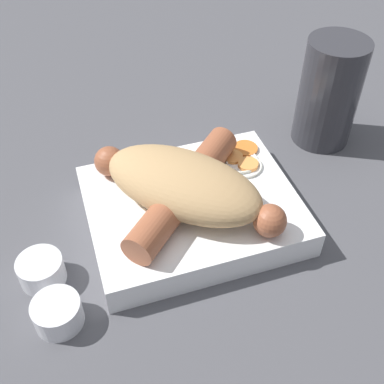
{
  "coord_description": "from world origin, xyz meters",
  "views": [
    {
      "loc": [
        0.11,
        0.32,
        0.38
      ],
      "look_at": [
        0.0,
        0.0,
        0.04
      ],
      "focal_mm": 45.0,
      "sensor_mm": 36.0,
      "label": 1
    }
  ],
  "objects_px": {
    "bread_roll": "(182,181)",
    "sausage": "(185,189)",
    "food_tray": "(192,210)",
    "condiment_cup_far": "(58,314)",
    "drink_glass": "(329,93)",
    "condiment_cup_near": "(42,271)"
  },
  "relations": [
    {
      "from": "condiment_cup_near",
      "to": "condiment_cup_far",
      "type": "relative_size",
      "value": 1.0
    },
    {
      "from": "food_tray",
      "to": "bread_roll",
      "type": "relative_size",
      "value": 1.19
    },
    {
      "from": "food_tray",
      "to": "bread_roll",
      "type": "xyz_separation_m",
      "value": [
        0.01,
        -0.0,
        0.04
      ]
    },
    {
      "from": "food_tray",
      "to": "condiment_cup_far",
      "type": "height_order",
      "value": "food_tray"
    },
    {
      "from": "bread_roll",
      "to": "sausage",
      "type": "xyz_separation_m",
      "value": [
        -0.0,
        0.0,
        -0.01
      ]
    },
    {
      "from": "condiment_cup_far",
      "to": "sausage",
      "type": "bearing_deg",
      "value": -150.68
    },
    {
      "from": "food_tray",
      "to": "condiment_cup_near",
      "type": "bearing_deg",
      "value": 10.02
    },
    {
      "from": "bread_roll",
      "to": "food_tray",
      "type": "bearing_deg",
      "value": 159.25
    },
    {
      "from": "sausage",
      "to": "drink_glass",
      "type": "height_order",
      "value": "drink_glass"
    },
    {
      "from": "drink_glass",
      "to": "condiment_cup_far",
      "type": "bearing_deg",
      "value": 25.33
    },
    {
      "from": "condiment_cup_near",
      "to": "condiment_cup_far",
      "type": "distance_m",
      "value": 0.05
    },
    {
      "from": "food_tray",
      "to": "sausage",
      "type": "distance_m",
      "value": 0.03
    },
    {
      "from": "food_tray",
      "to": "bread_roll",
      "type": "height_order",
      "value": "bread_roll"
    },
    {
      "from": "bread_roll",
      "to": "sausage",
      "type": "distance_m",
      "value": 0.01
    },
    {
      "from": "bread_roll",
      "to": "condiment_cup_far",
      "type": "height_order",
      "value": "bread_roll"
    },
    {
      "from": "bread_roll",
      "to": "sausage",
      "type": "height_order",
      "value": "bread_roll"
    },
    {
      "from": "food_tray",
      "to": "condiment_cup_far",
      "type": "bearing_deg",
      "value": 27.88
    },
    {
      "from": "sausage",
      "to": "condiment_cup_near",
      "type": "height_order",
      "value": "sausage"
    },
    {
      "from": "food_tray",
      "to": "condiment_cup_near",
      "type": "height_order",
      "value": "food_tray"
    },
    {
      "from": "sausage",
      "to": "bread_roll",
      "type": "bearing_deg",
      "value": -60.28
    },
    {
      "from": "sausage",
      "to": "drink_glass",
      "type": "relative_size",
      "value": 1.24
    },
    {
      "from": "drink_glass",
      "to": "bread_roll",
      "type": "bearing_deg",
      "value": 21.58
    }
  ]
}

